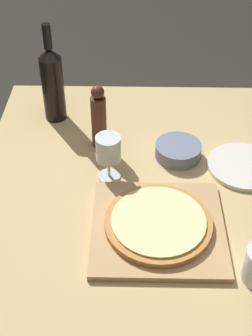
% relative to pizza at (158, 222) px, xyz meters
% --- Properties ---
extents(dining_table, '(0.98, 1.31, 0.73)m').
position_rel_pizza_xyz_m(dining_table, '(-0.05, 0.09, -0.12)').
color(dining_table, tan).
rests_on(dining_table, ground_plane).
extents(cutting_board, '(0.36, 0.34, 0.02)m').
position_rel_pizza_xyz_m(cutting_board, '(0.00, 0.00, -0.02)').
color(cutting_board, tan).
rests_on(cutting_board, dining_table).
extents(pizza, '(0.29, 0.29, 0.02)m').
position_rel_pizza_xyz_m(pizza, '(0.00, 0.00, 0.00)').
color(pizza, '#BC7A3D').
rests_on(pizza, cutting_board).
extents(wine_bottle, '(0.08, 0.08, 0.35)m').
position_rel_pizza_xyz_m(wine_bottle, '(-0.35, 0.53, 0.11)').
color(wine_bottle, black).
rests_on(wine_bottle, dining_table).
extents(pepper_mill, '(0.05, 0.05, 0.22)m').
position_rel_pizza_xyz_m(pepper_mill, '(-0.18, 0.37, 0.08)').
color(pepper_mill, '#4C2819').
rests_on(pepper_mill, dining_table).
extents(wine_glass, '(0.08, 0.08, 0.15)m').
position_rel_pizza_xyz_m(wine_glass, '(-0.14, 0.21, 0.07)').
color(wine_glass, silver).
rests_on(wine_glass, dining_table).
extents(small_bowl, '(0.15, 0.15, 0.05)m').
position_rel_pizza_xyz_m(small_bowl, '(0.07, 0.32, -0.01)').
color(small_bowl, slate).
rests_on(small_bowl, dining_table).
extents(dinner_plate, '(0.23, 0.23, 0.01)m').
position_rel_pizza_xyz_m(dinner_plate, '(0.28, 0.26, -0.02)').
color(dinner_plate, silver).
rests_on(dinner_plate, dining_table).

